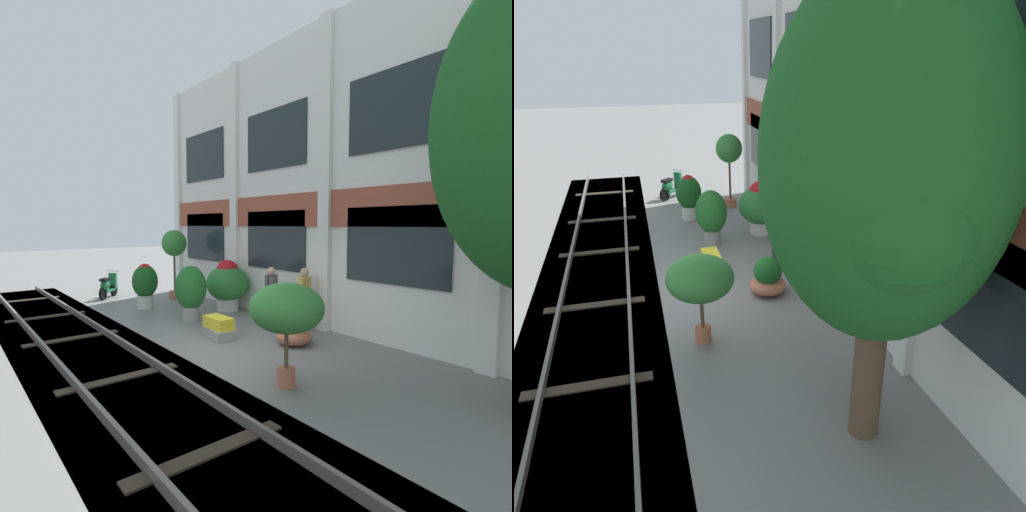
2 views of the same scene
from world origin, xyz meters
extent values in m
plane|color=slate|center=(0.00, 0.00, 0.00)|extent=(80.00, 80.00, 0.00)
cube|color=silver|center=(0.00, 3.32, 3.91)|extent=(15.60, 0.50, 7.83)
cube|color=#9E4C38|center=(0.00, 3.05, 3.10)|extent=(15.60, 0.06, 0.90)
cube|color=silver|center=(-7.80, 3.01, 3.91)|extent=(0.36, 0.16, 7.83)
cube|color=silver|center=(-3.90, 3.01, 3.91)|extent=(0.36, 0.16, 7.83)
cube|color=silver|center=(0.00, 3.01, 3.91)|extent=(0.36, 0.16, 7.83)
cube|color=silver|center=(3.90, 3.01, 3.91)|extent=(0.36, 0.16, 7.83)
cube|color=#1E282D|center=(-5.85, 3.04, 2.25)|extent=(2.50, 0.04, 1.70)
cube|color=#1E282D|center=(-1.95, 3.04, 2.25)|extent=(2.50, 0.04, 1.70)
cube|color=#1E282D|center=(1.95, 3.04, 2.25)|extent=(2.50, 0.04, 1.70)
cube|color=#1E282D|center=(5.85, 3.04, 2.25)|extent=(2.50, 0.04, 1.70)
cube|color=#1E282D|center=(-5.85, 3.04, 5.15)|extent=(2.50, 0.04, 1.70)
cube|color=#1E282D|center=(-1.95, 3.04, 5.15)|extent=(2.50, 0.04, 1.70)
cube|color=#1E282D|center=(1.95, 3.04, 5.15)|extent=(2.50, 0.04, 1.70)
cube|color=#423F3A|center=(0.00, -2.25, -0.14)|extent=(23.60, 2.80, 0.28)
cube|color=#605B56|center=(0.00, -2.97, 0.07)|extent=(23.60, 0.07, 0.15)
cube|color=#605B56|center=(0.00, -1.53, 0.07)|extent=(23.60, 0.07, 0.15)
cube|color=#382D23|center=(-9.30, -2.25, 0.01)|extent=(0.24, 2.10, 0.03)
cube|color=#382D23|center=(-5.99, -2.25, 0.01)|extent=(0.24, 2.10, 0.03)
cube|color=#382D23|center=(-3.16, -2.25, 0.01)|extent=(0.24, 2.10, 0.03)
cube|color=#382D23|center=(-0.01, -2.25, 0.01)|extent=(0.24, 2.10, 0.03)
cube|color=#382D23|center=(2.91, -2.25, 0.01)|extent=(0.24, 2.10, 0.03)
cylinder|color=brown|center=(5.08, 1.70, 1.38)|extent=(0.43, 0.43, 2.76)
ellipsoid|color=#19561E|center=(5.08, 1.70, 4.01)|extent=(3.04, 3.04, 4.55)
sphere|color=#19561E|center=(4.32, 1.90, 3.55)|extent=(1.67, 1.67, 1.67)
sphere|color=#19561E|center=(5.84, 1.50, 3.55)|extent=(1.67, 1.67, 1.67)
ellipsoid|color=#B76647|center=(0.43, 1.54, 0.20)|extent=(0.83, 0.83, 0.39)
sphere|color=#19561E|center=(0.43, 1.54, 0.55)|extent=(0.65, 0.65, 0.65)
cube|color=gray|center=(-1.07, 0.50, 0.12)|extent=(0.93, 0.57, 0.24)
cube|color=yellow|center=(-1.07, 0.50, 0.38)|extent=(0.78, 0.40, 0.28)
cylinder|color=gray|center=(-3.02, 0.85, 0.20)|extent=(0.47, 0.47, 0.40)
ellipsoid|color=#236B28|center=(-3.02, 0.85, 0.93)|extent=(0.88, 0.88, 1.25)
cylinder|color=#B76647|center=(-6.38, 2.08, 0.14)|extent=(0.42, 0.42, 0.28)
cylinder|color=#4C3826|center=(-6.38, 2.08, 1.06)|extent=(0.07, 0.07, 1.56)
ellipsoid|color=#388438|center=(-6.38, 2.08, 2.03)|extent=(0.90, 0.90, 0.95)
cylinder|color=beige|center=(-5.39, 0.52, 0.21)|extent=(0.50, 0.50, 0.43)
ellipsoid|color=#19561E|center=(-5.39, 0.52, 0.88)|extent=(0.81, 0.81, 1.07)
sphere|color=red|center=(-5.39, 0.52, 1.23)|extent=(0.45, 0.45, 0.45)
cylinder|color=#B76647|center=(2.03, -0.18, 0.15)|extent=(0.31, 0.31, 0.31)
cylinder|color=brown|center=(2.03, -0.18, 0.73)|extent=(0.07, 0.07, 0.85)
ellipsoid|color=#388438|center=(2.03, -0.18, 1.33)|extent=(1.26, 1.26, 0.83)
cylinder|color=beige|center=(-3.47, 2.42, 0.19)|extent=(0.69, 0.69, 0.39)
ellipsoid|color=#2D7A33|center=(-3.47, 2.42, 0.87)|extent=(1.34, 1.34, 1.13)
sphere|color=red|center=(-3.47, 2.42, 1.23)|extent=(0.74, 0.74, 0.74)
cylinder|color=black|center=(-8.33, 0.52, 0.24)|extent=(0.41, 0.39, 0.48)
cylinder|color=black|center=(-7.68, -0.09, 0.24)|extent=(0.41, 0.39, 0.48)
cube|color=#196B38|center=(-8.00, 0.21, 0.28)|extent=(0.66, 0.64, 0.08)
ellipsoid|color=#196B38|center=(-7.81, 0.03, 0.52)|extent=(0.59, 0.57, 0.36)
cube|color=black|center=(-7.81, 0.03, 0.72)|extent=(0.47, 0.46, 0.10)
cube|color=#196B38|center=(-8.27, 0.47, 0.58)|extent=(0.28, 0.29, 0.60)
cylinder|color=#B7B7BF|center=(-8.29, 0.48, 0.96)|extent=(0.37, 0.39, 0.03)
cylinder|color=#282833|center=(-1.15, 2.23, 0.41)|extent=(0.26, 0.26, 0.81)
cylinder|color=#4C4C4C|center=(-1.15, 2.23, 1.09)|extent=(0.34, 0.34, 0.55)
sphere|color=tan|center=(-1.15, 2.23, 1.47)|extent=(0.22, 0.22, 0.22)
cylinder|color=#4C4C4C|center=(-1.20, 2.45, 1.12)|extent=(0.09, 0.09, 0.49)
cylinder|color=#4C4C4C|center=(-1.10, 2.02, 1.12)|extent=(0.09, 0.09, 0.49)
cylinder|color=#282833|center=(-0.25, 2.56, 0.44)|extent=(0.26, 0.26, 0.89)
cylinder|color=tan|center=(-0.25, 2.56, 1.14)|extent=(0.34, 0.34, 0.51)
sphere|color=tan|center=(-0.25, 2.56, 1.50)|extent=(0.22, 0.22, 0.22)
cylinder|color=tan|center=(-0.36, 2.75, 1.16)|extent=(0.09, 0.09, 0.46)
cylinder|color=tan|center=(-0.14, 2.37, 1.16)|extent=(0.09, 0.09, 0.46)
camera|label=1|loc=(6.78, -4.63, 2.70)|focal=28.00mm
camera|label=2|loc=(10.27, -1.18, 5.24)|focal=35.00mm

